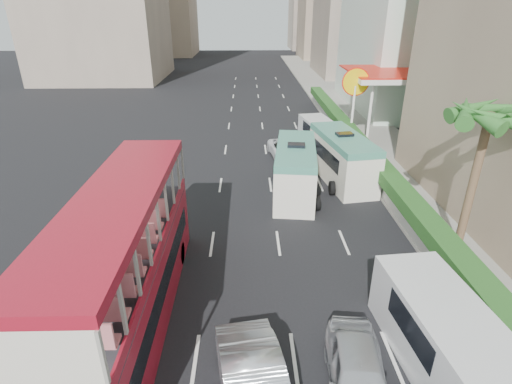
{
  "coord_description": "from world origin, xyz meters",
  "views": [
    {
      "loc": [
        -1.85,
        -11.42,
        10.36
      ],
      "look_at": [
        -1.5,
        4.0,
        3.2
      ],
      "focal_mm": 28.0,
      "sensor_mm": 36.0,
      "label": 1
    }
  ],
  "objects_px": {
    "minibus_near": "(295,170)",
    "palm_tree": "(472,186)",
    "panel_van_near": "(442,336)",
    "panel_van_far": "(319,133)",
    "double_decker_bus": "(127,261)",
    "minibus_far": "(342,158)",
    "shell_station": "(383,103)",
    "van_asset": "(286,158)"
  },
  "relations": [
    {
      "from": "minibus_near",
      "to": "palm_tree",
      "type": "bearing_deg",
      "value": -37.63
    },
    {
      "from": "panel_van_near",
      "to": "palm_tree",
      "type": "distance_m",
      "value": 7.61
    },
    {
      "from": "panel_van_near",
      "to": "panel_van_far",
      "type": "relative_size",
      "value": 1.12
    },
    {
      "from": "double_decker_bus",
      "to": "panel_van_far",
      "type": "relative_size",
      "value": 2.16
    },
    {
      "from": "minibus_far",
      "to": "palm_tree",
      "type": "bearing_deg",
      "value": -77.01
    },
    {
      "from": "panel_van_far",
      "to": "shell_station",
      "type": "xyz_separation_m",
      "value": [
        5.97,
        2.98,
        1.73
      ]
    },
    {
      "from": "panel_van_far",
      "to": "shell_station",
      "type": "height_order",
      "value": "shell_station"
    },
    {
      "from": "double_decker_bus",
      "to": "shell_station",
      "type": "distance_m",
      "value": 28.02
    },
    {
      "from": "panel_van_near",
      "to": "minibus_far",
      "type": "bearing_deg",
      "value": 83.85
    },
    {
      "from": "minibus_near",
      "to": "minibus_far",
      "type": "height_order",
      "value": "minibus_far"
    },
    {
      "from": "minibus_near",
      "to": "minibus_far",
      "type": "xyz_separation_m",
      "value": [
        3.27,
        1.99,
        0.02
      ]
    },
    {
      "from": "double_decker_bus",
      "to": "minibus_far",
      "type": "xyz_separation_m",
      "value": [
        10.26,
        12.69,
        -1.02
      ]
    },
    {
      "from": "double_decker_bus",
      "to": "panel_van_near",
      "type": "relative_size",
      "value": 1.93
    },
    {
      "from": "palm_tree",
      "to": "shell_station",
      "type": "relative_size",
      "value": 0.8
    },
    {
      "from": "van_asset",
      "to": "shell_station",
      "type": "relative_size",
      "value": 0.58
    },
    {
      "from": "van_asset",
      "to": "palm_tree",
      "type": "xyz_separation_m",
      "value": [
        6.77,
        -12.9,
        3.38
      ]
    },
    {
      "from": "double_decker_bus",
      "to": "van_asset",
      "type": "relative_size",
      "value": 2.39
    },
    {
      "from": "minibus_near",
      "to": "panel_van_near",
      "type": "xyz_separation_m",
      "value": [
        3.11,
        -12.97,
        -0.35
      ]
    },
    {
      "from": "minibus_far",
      "to": "shell_station",
      "type": "bearing_deg",
      "value": 51.77
    },
    {
      "from": "minibus_far",
      "to": "panel_van_far",
      "type": "distance_m",
      "value": 7.35
    },
    {
      "from": "panel_van_near",
      "to": "panel_van_far",
      "type": "distance_m",
      "value": 22.29
    },
    {
      "from": "minibus_near",
      "to": "palm_tree",
      "type": "distance_m",
      "value": 9.73
    },
    {
      "from": "minibus_near",
      "to": "panel_van_near",
      "type": "height_order",
      "value": "minibus_near"
    },
    {
      "from": "panel_van_far",
      "to": "minibus_far",
      "type": "bearing_deg",
      "value": -98.61
    },
    {
      "from": "shell_station",
      "to": "panel_van_far",
      "type": "bearing_deg",
      "value": -153.48
    },
    {
      "from": "double_decker_bus",
      "to": "panel_van_far",
      "type": "bearing_deg",
      "value": 63.38
    },
    {
      "from": "minibus_near",
      "to": "double_decker_bus",
      "type": "bearing_deg",
      "value": -116.26
    },
    {
      "from": "double_decker_bus",
      "to": "minibus_near",
      "type": "relative_size",
      "value": 1.63
    },
    {
      "from": "panel_van_near",
      "to": "panel_van_far",
      "type": "bearing_deg",
      "value": 84.64
    },
    {
      "from": "panel_van_near",
      "to": "shell_station",
      "type": "relative_size",
      "value": 0.71
    },
    {
      "from": "double_decker_bus",
      "to": "van_asset",
      "type": "distance_m",
      "value": 18.48
    },
    {
      "from": "minibus_near",
      "to": "panel_van_far",
      "type": "height_order",
      "value": "minibus_near"
    },
    {
      "from": "minibus_near",
      "to": "panel_van_near",
      "type": "relative_size",
      "value": 1.18
    },
    {
      "from": "van_asset",
      "to": "shell_station",
      "type": "xyz_separation_m",
      "value": [
        8.97,
        6.1,
        2.75
      ]
    },
    {
      "from": "panel_van_far",
      "to": "shell_station",
      "type": "distance_m",
      "value": 6.89
    },
    {
      "from": "van_asset",
      "to": "minibus_far",
      "type": "height_order",
      "value": "minibus_far"
    },
    {
      "from": "panel_van_far",
      "to": "shell_station",
      "type": "bearing_deg",
      "value": 16.12
    },
    {
      "from": "minibus_near",
      "to": "panel_van_near",
      "type": "bearing_deg",
      "value": -69.57
    },
    {
      "from": "palm_tree",
      "to": "panel_van_near",
      "type": "bearing_deg",
      "value": -120.47
    },
    {
      "from": "minibus_near",
      "to": "panel_van_far",
      "type": "xyz_separation_m",
      "value": [
        3.04,
        9.32,
        -0.48
      ]
    },
    {
      "from": "minibus_near",
      "to": "palm_tree",
      "type": "xyz_separation_m",
      "value": [
        6.8,
        -6.7,
        1.89
      ]
    },
    {
      "from": "panel_van_far",
      "to": "double_decker_bus",
      "type": "bearing_deg",
      "value": -127.02
    }
  ]
}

